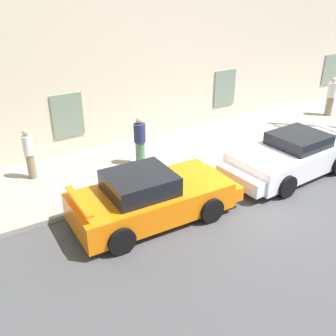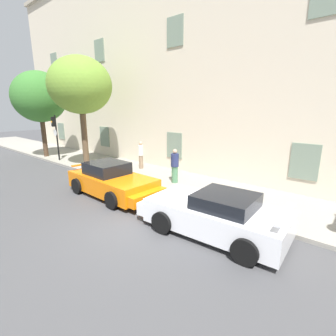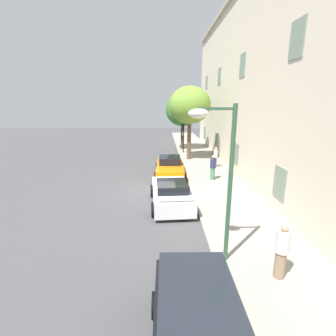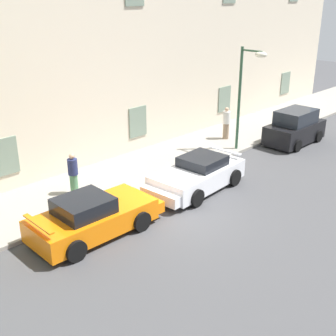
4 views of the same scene
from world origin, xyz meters
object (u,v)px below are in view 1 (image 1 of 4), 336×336
Objects in this scene: sportscar_red_lead at (155,197)px; pedestrian_bystander at (331,96)px; pedestrian_admiring at (140,141)px; pedestrian_strolling at (29,153)px; sportscar_yellow_flank at (287,158)px.

pedestrian_bystander is at bearing 15.15° from sportscar_red_lead.
pedestrian_admiring reaches higher than pedestrian_strolling.
pedestrian_strolling is at bearing 151.75° from sportscar_yellow_flank.
pedestrian_admiring is (-3.83, 2.97, 0.38)m from sportscar_yellow_flank.
pedestrian_admiring is 1.01× the size of pedestrian_strolling.
pedestrian_admiring is 9.79m from pedestrian_bystander.
sportscar_red_lead is 2.75× the size of pedestrian_admiring.
sportscar_red_lead reaches higher than sportscar_yellow_flank.
pedestrian_strolling is at bearing 176.26° from pedestrian_bystander.
pedestrian_strolling is 0.96× the size of pedestrian_bystander.
pedestrian_bystander is (10.87, 2.94, 0.39)m from sportscar_red_lead.
pedestrian_strolling is (-7.23, 3.89, 0.39)m from sportscar_yellow_flank.
pedestrian_bystander reaches higher than pedestrian_admiring.
sportscar_yellow_flank is 4.86m from pedestrian_admiring.
pedestrian_admiring is at bearing -15.03° from pedestrian_strolling.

